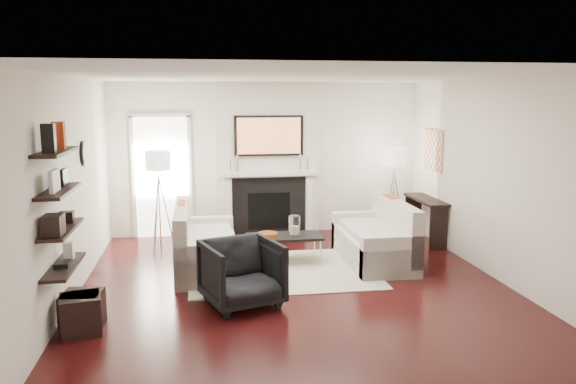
{
  "coord_description": "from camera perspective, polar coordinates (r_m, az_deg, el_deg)",
  "views": [
    {
      "loc": [
        -1.2,
        -6.93,
        2.46
      ],
      "look_at": [
        0.0,
        0.6,
        1.15
      ],
      "focal_mm": 35.0,
      "sensor_mm": 36.0,
      "label": 1
    }
  ],
  "objects": [
    {
      "name": "room_envelope",
      "position": [
        7.12,
        0.76,
        0.78
      ],
      "size": [
        6.0,
        6.0,
        6.0
      ],
      "color": "black",
      "rests_on": "ground"
    },
    {
      "name": "chimney_breast",
      "position": [
        9.94,
        -2.06,
        3.33
      ],
      "size": [
        1.8,
        0.25,
        2.7
      ],
      "primitive_type": "cube",
      "color": "silver",
      "rests_on": "floor"
    },
    {
      "name": "fireplace_surround",
      "position": [
        9.93,
        -1.94,
        -1.52
      ],
      "size": [
        1.3,
        0.02,
        1.04
      ],
      "primitive_type": "cube",
      "color": "black",
      "rests_on": "floor"
    },
    {
      "name": "firebox",
      "position": [
        9.94,
        -1.93,
        -1.93
      ],
      "size": [
        0.75,
        0.02,
        0.65
      ],
      "primitive_type": "cube",
      "color": "black",
      "rests_on": "floor"
    },
    {
      "name": "mantel_pilaster_l",
      "position": [
        9.83,
        -6.08,
        -1.51
      ],
      "size": [
        0.12,
        0.08,
        1.1
      ],
      "primitive_type": "cube",
      "color": "white",
      "rests_on": "floor"
    },
    {
      "name": "mantel_pilaster_r",
      "position": [
        10.01,
        2.18,
        -1.26
      ],
      "size": [
        0.12,
        0.08,
        1.1
      ],
      "primitive_type": "cube",
      "color": "white",
      "rests_on": "floor"
    },
    {
      "name": "mantel_shelf",
      "position": [
        9.78,
        -1.92,
        1.87
      ],
      "size": [
        1.7,
        0.18,
        0.07
      ],
      "primitive_type": "cube",
      "color": "white",
      "rests_on": "chimney_breast"
    },
    {
      "name": "tv_body",
      "position": [
        9.74,
        -1.96,
        5.74
      ],
      "size": [
        1.2,
        0.06,
        0.7
      ],
      "primitive_type": "cube",
      "color": "black",
      "rests_on": "chimney_breast"
    },
    {
      "name": "tv_screen",
      "position": [
        9.71,
        -1.94,
        5.73
      ],
      "size": [
        1.1,
        0.0,
        0.62
      ],
      "primitive_type": "cube",
      "color": "#BF723F",
      "rests_on": "tv_body"
    },
    {
      "name": "candlestick_l_tall",
      "position": [
        9.72,
        -5.16,
        2.88
      ],
      "size": [
        0.04,
        0.04,
        0.3
      ],
      "primitive_type": "cylinder",
      "color": "silver",
      "rests_on": "mantel_shelf"
    },
    {
      "name": "candlestick_l_short",
      "position": [
        9.71,
        -5.92,
        2.69
      ],
      "size": [
        0.04,
        0.04,
        0.24
      ],
      "primitive_type": "cylinder",
      "color": "silver",
      "rests_on": "mantel_shelf"
    },
    {
      "name": "candlestick_r_tall",
      "position": [
        9.85,
        1.24,
        3.01
      ],
      "size": [
        0.04,
        0.04,
        0.3
      ],
      "primitive_type": "cylinder",
      "color": "silver",
      "rests_on": "mantel_shelf"
    },
    {
      "name": "candlestick_r_short",
      "position": [
        9.88,
        1.99,
        2.85
      ],
      "size": [
        0.04,
        0.04,
        0.24
      ],
      "primitive_type": "cylinder",
      "color": "silver",
      "rests_on": "mantel_shelf"
    },
    {
      "name": "hallway_panel",
      "position": [
        10.03,
        -12.68,
        1.42
      ],
      "size": [
        0.9,
        0.02,
        2.1
      ],
      "primitive_type": "cube",
      "color": "white",
      "rests_on": "floor"
    },
    {
      "name": "door_trim_l",
      "position": [
        10.05,
        -15.42,
        1.33
      ],
      "size": [
        0.06,
        0.06,
        2.16
      ],
      "primitive_type": "cube",
      "color": "white",
      "rests_on": "floor"
    },
    {
      "name": "door_trim_r",
      "position": [
        9.99,
        -9.94,
        1.48
      ],
      "size": [
        0.06,
        0.06,
        2.16
      ],
      "primitive_type": "cube",
      "color": "white",
      "rests_on": "floor"
    },
    {
      "name": "door_trim_top",
      "position": [
        9.91,
        -12.92,
        7.6
      ],
      "size": [
        1.02,
        0.06,
        0.06
      ],
      "primitive_type": "cube",
      "color": "white",
      "rests_on": "wall_back"
    },
    {
      "name": "rug",
      "position": [
        8.04,
        -0.61,
        -8.01
      ],
      "size": [
        2.6,
        2.0,
        0.01
      ],
      "primitive_type": "cube",
      "color": "#BAB598",
      "rests_on": "floor"
    },
    {
      "name": "loveseat_left_base",
      "position": [
        8.13,
        -8.27,
        -6.41
      ],
      "size": [
        0.85,
        1.8,
        0.42
      ],
      "primitive_type": "cube",
      "color": "beige",
      "rests_on": "floor"
    },
    {
      "name": "loveseat_left_back",
      "position": [
        8.05,
        -10.71,
        -4.31
      ],
      "size": [
        0.18,
        1.8,
        0.8
      ],
      "primitive_type": "cube",
      "color": "beige",
      "rests_on": "floor"
    },
    {
      "name": "loveseat_left_arm_n",
      "position": [
        7.33,
        -8.19,
        -7.49
      ],
      "size": [
        0.85,
        0.18,
        0.6
      ],
      "primitive_type": "cube",
      "color": "beige",
      "rests_on": "floor"
    },
    {
      "name": "loveseat_left_arm_s",
      "position": [
        8.89,
        -8.36,
        -4.42
      ],
      "size": [
        0.85,
        0.18,
        0.6
      ],
      "primitive_type": "cube",
      "color": "beige",
      "rests_on": "floor"
    },
    {
      "name": "loveseat_left_cushion",
      "position": [
        8.06,
        -7.96,
        -4.63
      ],
      "size": [
        0.63,
        1.44,
        0.1
      ],
      "primitive_type": "cube",
      "color": "beige",
      "rests_on": "loveseat_left_base"
    },
    {
      "name": "pillow_left_orange",
      "position": [
        8.3,
        -10.7,
        -2.45
      ],
      "size": [
        0.1,
        0.42,
        0.42
      ],
      "primitive_type": "cube",
      "color": "#AF3615",
      "rests_on": "loveseat_left_cushion"
    },
    {
      "name": "pillow_left_charcoal",
      "position": [
        7.72,
        -10.82,
        -3.45
      ],
      "size": [
        0.1,
        0.4,
        0.4
      ],
      "primitive_type": "cube",
      "color": "black",
      "rests_on": "loveseat_left_cushion"
    },
    {
      "name": "loveseat_right_base",
      "position": [
        8.53,
        8.64,
        -5.65
      ],
      "size": [
        0.85,
        1.8,
        0.42
      ],
      "primitive_type": "cube",
      "color": "beige",
      "rests_on": "floor"
    },
    {
      "name": "loveseat_right_back",
      "position": [
        8.56,
        10.83,
        -3.48
      ],
      "size": [
        0.18,
        1.8,
        0.8
      ],
      "primitive_type": "cube",
      "color": "beige",
      "rests_on": "floor"
    },
    {
      "name": "loveseat_right_arm_n",
      "position": [
        7.77,
        10.47,
        -6.55
      ],
      "size": [
        0.85,
        0.18,
        0.6
      ],
      "primitive_type": "cube",
      "color": "beige",
      "rests_on": "floor"
    },
    {
      "name": "loveseat_right_arm_s",
      "position": [
        9.26,
        7.14,
        -3.82
      ],
      "size": [
        0.85,
        0.18,
        0.6
      ],
      "primitive_type": "cube",
      "color": "beige",
      "rests_on": "floor"
    },
    {
      "name": "loveseat_right_cushion",
      "position": [
        8.45,
        8.36,
        -3.97
      ],
      "size": [
        0.63,
        1.44,
        0.1
      ],
      "primitive_type": "cube",
      "color": "beige",
      "rests_on": "loveseat_right_base"
    },
    {
      "name": "pillow_right_orange",
      "position": [
        8.79,
        10.22,
        -1.75
      ],
      "size": [
        0.1,
        0.42,
        0.42
      ],
      "primitive_type": "cube",
      "color": "#AF3615",
      "rests_on": "loveseat_right_cushion"
    },
    {
      "name": "pillow_right_charcoal",
      "position": [
        8.24,
        11.58,
        -2.63
      ],
      "size": [
        0.1,
        0.4,
        0.4
      ],
      "primitive_type": "cube",
      "color": "black",
      "rests_on": "loveseat_right_cushion"
    },
    {
      "name": "coffee_table",
      "position": [
        8.33,
        -0.37,
        -4.56
      ],
      "size": [
        1.1,
        0.55,
        0.04
      ],
      "primitive_type": "cube",
      "color": "black",
      "rests_on": "floor"
    },
    {
      "name": "coffee_leg_nw",
      "position": [
        8.12,
        -3.64,
        -6.5
      ],
      "size": [
        0.02,
        0.02,
        0.38
      ],
      "primitive_type": "cylinder",
      "color": "silver",
      "rests_on": "floor"
    },
    {
      "name": "coffee_leg_ne",
      "position": [
        8.27,
        3.32,
        -6.2
      ],
      "size": [
        0.02,
        0.02,
        0.38
      ],
      "primitive_type": "cylinder",
      "color": "silver",
      "rests_on": "floor"
    },
    {
      "name": "coffee_leg_sw",
      "position": [
        8.54,
        -3.92,
        -5.69
      ],
      "size": [
        0.02,
        0.02,
        0.38
      ],
      "primitive_type": "cylinder",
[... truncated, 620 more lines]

